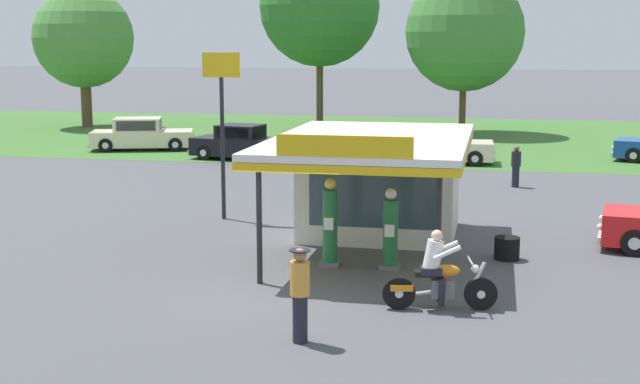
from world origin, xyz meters
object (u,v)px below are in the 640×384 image
at_px(parked_car_second_row_spare, 436,147).
at_px(roadside_pole_sign, 222,106).
at_px(bystander_admiring_sedan, 516,166).
at_px(parked_car_back_row_centre_left, 141,135).
at_px(parked_car_back_row_far_left, 244,144).
at_px(gas_pump_nearside, 330,226).
at_px(motorcycle_with_rider, 438,277).
at_px(spare_tire_stack, 507,248).
at_px(gas_pump_offside, 390,232).
at_px(bystander_standing_back_lot, 300,292).

height_order(parked_car_second_row_spare, roadside_pole_sign, roadside_pole_sign).
bearing_deg(bystander_admiring_sedan, parked_car_second_row_spare, 119.42).
bearing_deg(parked_car_back_row_centre_left, bystander_admiring_sedan, -23.25).
bearing_deg(parked_car_back_row_centre_left, parked_car_back_row_far_left, -22.25).
xyz_separation_m(gas_pump_nearside, motorcycle_with_rider, (2.67, -2.86, -0.28)).
distance_m(parked_car_second_row_spare, parked_car_back_row_centre_left, 14.24).
height_order(gas_pump_nearside, motorcycle_with_rider, gas_pump_nearside).
distance_m(motorcycle_with_rider, spare_tire_stack, 4.49).
height_order(gas_pump_offside, roadside_pole_sign, roadside_pole_sign).
distance_m(gas_pump_nearside, bystander_standing_back_lot, 5.22).
height_order(motorcycle_with_rider, bystander_standing_back_lot, bystander_standing_back_lot).
distance_m(parked_car_back_row_centre_left, bystander_admiring_sedan, 18.91).
height_order(parked_car_back_row_far_left, roadside_pole_sign, roadside_pole_sign).
bearing_deg(gas_pump_offside, bystander_admiring_sedan, 76.03).
bearing_deg(gas_pump_offside, bystander_standing_back_lot, -100.00).
height_order(motorcycle_with_rider, parked_car_back_row_centre_left, motorcycle_with_rider).
xyz_separation_m(parked_car_second_row_spare, bystander_admiring_sedan, (3.24, -5.74, 0.10)).
relative_size(motorcycle_with_rider, parked_car_second_row_spare, 0.45).
bearing_deg(gas_pump_offside, spare_tire_stack, 28.30).
relative_size(bystander_admiring_sedan, roadside_pole_sign, 0.31).
height_order(motorcycle_with_rider, parked_car_second_row_spare, motorcycle_with_rider).
relative_size(gas_pump_offside, parked_car_back_row_far_left, 0.37).
bearing_deg(roadside_pole_sign, gas_pump_nearside, -48.77).
xyz_separation_m(motorcycle_with_rider, spare_tire_stack, (1.34, 4.27, -0.38)).
distance_m(motorcycle_with_rider, parked_car_back_row_centre_left, 27.32).
distance_m(bystander_admiring_sedan, bystander_standing_back_lot, 17.71).
bearing_deg(bystander_standing_back_lot, motorcycle_with_rider, 46.83).
relative_size(motorcycle_with_rider, bystander_admiring_sedan, 1.48).
xyz_separation_m(gas_pump_nearside, parked_car_back_row_far_left, (-7.15, 17.15, -0.25)).
xyz_separation_m(gas_pump_offside, motorcycle_with_rider, (1.28, -2.86, -0.20)).
bearing_deg(bystander_admiring_sedan, gas_pump_nearside, -110.02).
distance_m(gas_pump_offside, parked_car_back_row_far_left, 19.17).
distance_m(gas_pump_nearside, gas_pump_offside, 1.40).
xyz_separation_m(gas_pump_offside, parked_car_back_row_far_left, (-8.55, 17.15, -0.16)).
xyz_separation_m(motorcycle_with_rider, bystander_admiring_sedan, (1.73, 14.93, 0.12)).
relative_size(gas_pump_nearside, parked_car_back_row_far_left, 0.41).
bearing_deg(roadside_pole_sign, bystander_admiring_sedan, 41.33).
xyz_separation_m(bystander_admiring_sedan, roadside_pole_sign, (-8.46, -7.44, 2.51)).
bearing_deg(bystander_admiring_sedan, motorcycle_with_rider, -96.60).
bearing_deg(bystander_standing_back_lot, parked_car_back_row_far_left, 108.85).
bearing_deg(parked_car_second_row_spare, gas_pump_offside, -89.24).
height_order(parked_car_back_row_far_left, bystander_standing_back_lot, bystander_standing_back_lot).
distance_m(parked_car_back_row_far_left, roadside_pole_sign, 13.16).
bearing_deg(spare_tire_stack, roadside_pole_sign, 158.26).
distance_m(gas_pump_nearside, parked_car_back_row_centre_left, 23.46).
bearing_deg(bystander_admiring_sedan, bystander_standing_back_lot, -102.79).
distance_m(bystander_standing_back_lot, roadside_pole_sign, 11.09).
relative_size(parked_car_second_row_spare, bystander_standing_back_lot, 2.95).
xyz_separation_m(gas_pump_nearside, parked_car_second_row_spare, (1.16, 17.82, -0.27)).
distance_m(gas_pump_offside, roadside_pole_sign, 7.56).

